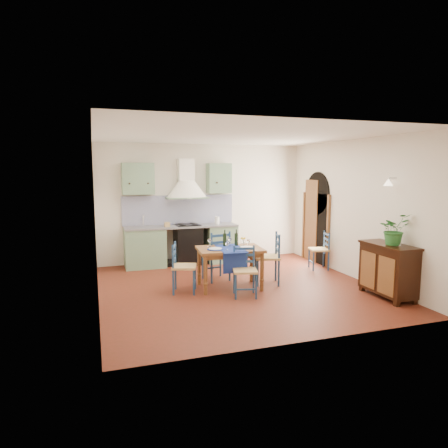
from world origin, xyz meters
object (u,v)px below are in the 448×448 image
(sideboard, at_px, (388,268))
(potted_plant, at_px, (394,229))
(chair_near, at_px, (245,271))
(dining_table, at_px, (230,253))

(sideboard, xyz_separation_m, potted_plant, (-0.00, -0.09, 0.69))
(chair_near, bearing_deg, sideboard, -19.91)
(chair_near, bearing_deg, potted_plant, -21.92)
(potted_plant, bearing_deg, sideboard, 89.89)
(sideboard, bearing_deg, dining_table, 150.13)
(dining_table, relative_size, potted_plant, 2.33)
(dining_table, distance_m, chair_near, 0.59)
(sideboard, bearing_deg, chair_near, 160.09)
(chair_near, relative_size, potted_plant, 1.63)
(sideboard, height_order, potted_plant, potted_plant)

